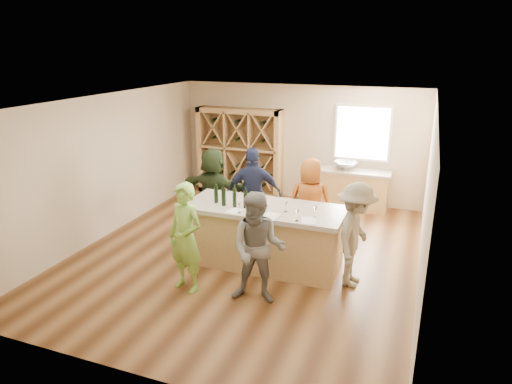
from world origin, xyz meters
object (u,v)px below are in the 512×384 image
(sink, at_px, (345,165))
(wine_bottle_a, at_px, (216,195))
(tasting_counter_base, at_px, (264,238))
(wine_bottle_d, at_px, (235,200))
(wine_bottle_e, at_px, (245,200))
(wine_rack, at_px, (240,152))
(person_server, at_px, (356,235))
(wine_bottle_b, at_px, (224,197))
(person_near_right, at_px, (258,249))
(wine_bottle_c, at_px, (235,196))
(person_far_left, at_px, (214,190))
(person_far_mid, at_px, (253,194))
(person_near_left, at_px, (186,238))
(person_far_right, at_px, (310,203))

(sink, height_order, wine_bottle_a, wine_bottle_a)
(tasting_counter_base, height_order, wine_bottle_d, wine_bottle_d)
(tasting_counter_base, distance_m, wine_bottle_e, 0.79)
(wine_rack, xyz_separation_m, person_server, (3.51, -3.71, -0.25))
(wine_bottle_b, xyz_separation_m, person_near_right, (0.98, -0.97, -0.38))
(wine_bottle_c, xyz_separation_m, person_far_left, (-0.96, 1.14, -0.34))
(tasting_counter_base, relative_size, person_far_mid, 1.41)
(person_near_left, bearing_deg, tasting_counter_base, 70.81)
(wine_bottle_e, bearing_deg, wine_bottle_b, -175.03)
(wine_bottle_d, relative_size, person_server, 0.16)
(wine_bottle_b, bearing_deg, sink, 68.84)
(wine_rack, height_order, wine_bottle_d, wine_rack)
(wine_rack, distance_m, person_far_right, 3.53)
(person_near_right, xyz_separation_m, person_far_mid, (-0.91, 2.17, 0.07))
(person_far_left, bearing_deg, person_far_mid, -176.92)
(tasting_counter_base, bearing_deg, wine_rack, 118.54)
(tasting_counter_base, height_order, person_far_left, person_far_left)
(tasting_counter_base, relative_size, person_far_left, 1.49)
(wine_bottle_b, distance_m, person_far_mid, 1.25)
(wine_bottle_e, height_order, person_far_mid, person_far_mid)
(wine_bottle_e, distance_m, person_far_left, 1.77)
(wine_bottle_b, bearing_deg, wine_bottle_a, 152.86)
(person_far_mid, relative_size, person_far_right, 1.07)
(sink, bearing_deg, person_far_right, -95.26)
(wine_bottle_e, relative_size, person_near_right, 0.17)
(wine_bottle_b, height_order, wine_bottle_e, wine_bottle_b)
(wine_rack, distance_m, wine_bottle_b, 3.97)
(wine_rack, height_order, sink, wine_rack)
(person_near_left, xyz_separation_m, person_server, (2.42, 1.07, -0.02))
(wine_bottle_b, height_order, person_far_left, person_far_left)
(wine_bottle_d, xyz_separation_m, person_near_right, (0.78, -0.95, -0.36))
(sink, relative_size, person_far_mid, 0.29)
(sink, xyz_separation_m, person_far_right, (-0.22, -2.44, -0.15))
(sink, height_order, person_near_right, person_near_right)
(person_far_mid, height_order, person_far_right, person_far_mid)
(wine_rack, bearing_deg, wine_bottle_b, -71.31)
(wine_bottle_b, relative_size, wine_bottle_c, 1.10)
(wine_rack, xyz_separation_m, tasting_counter_base, (1.94, -3.56, -0.60))
(person_far_right, bearing_deg, wine_bottle_a, 29.66)
(wine_bottle_d, bearing_deg, sink, 71.74)
(wine_bottle_a, relative_size, wine_bottle_c, 1.04)
(wine_rack, distance_m, tasting_counter_base, 4.09)
(wine_rack, height_order, person_far_right, wine_rack)
(person_far_left, bearing_deg, tasting_counter_base, 152.01)
(person_near_left, xyz_separation_m, person_far_left, (-0.63, 2.31, 0.00))
(tasting_counter_base, distance_m, wine_bottle_c, 0.89)
(sink, xyz_separation_m, person_server, (0.81, -3.64, -0.16))
(wine_bottle_b, xyz_separation_m, person_server, (2.24, 0.05, -0.38))
(person_server, relative_size, person_far_mid, 0.92)
(wine_bottle_a, relative_size, person_near_left, 0.16)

